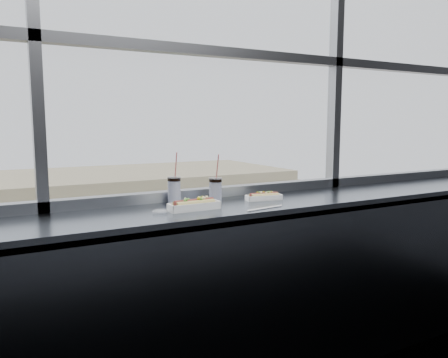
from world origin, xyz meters
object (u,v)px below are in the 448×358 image
soda_cup_left (174,188)px  tree_center (37,264)px  loose_straw (265,208)px  tree_right (165,240)px  hotdog_tray_right (264,196)px  wrapper (160,211)px  car_near_e (332,321)px  car_far_b (33,321)px  car_near_d (207,354)px  pedestrian_c (113,281)px  hotdog_tray_left (194,205)px  soda_cup_right (215,189)px  pedestrian_d (153,275)px

soda_cup_left → tree_center: (1.44, 28.09, -8.87)m
loose_straw → tree_right: (10.12, 28.49, -8.35)m
hotdog_tray_right → loose_straw: hotdog_tray_right is taller
wrapper → car_near_e: size_ratio=0.02×
hotdog_tray_right → car_far_b: hotdog_tray_right is taller
car_near_d → pedestrian_c: (-1.48, 12.73, -0.12)m
soda_cup_left → loose_straw: soda_cup_left is taller
car_near_d → tree_right: 12.53m
hotdog_tray_left → car_near_d: bearing=62.8°
loose_straw → car_far_b: bearing=80.5°
pedestrian_c → tree_right: tree_right is taller
soda_cup_left → soda_cup_right: size_ratio=1.04×
wrapper → car_far_b: bearing=87.8°
pedestrian_c → tree_right: bearing=-100.6°
car_near_e → pedestrian_d: (-6.70, 12.39, 0.01)m
pedestrian_d → hotdog_tray_right: bearing=162.4°
hotdog_tray_right → soda_cup_left: soda_cup_left is taller
soda_cup_right → car_near_d: bearing=64.2°
loose_straw → car_near_e: 25.48m
car_near_d → tree_right: bearing=-18.2°
hotdog_tray_left → tree_right: hotdog_tray_left is taller
car_far_b → tree_right: bearing=-62.4°
soda_cup_left → pedestrian_d: bearing=71.4°
wrapper → tree_center: (1.61, 28.32, -8.79)m
tree_center → pedestrian_c: bearing=8.1°
loose_straw → car_near_d: loose_straw is taller
car_near_e → tree_center: (-14.85, 12.00, 2.34)m
car_near_d → soda_cup_right: bearing=147.5°
loose_straw → tree_center: (1.07, 28.49, -8.79)m
loose_straw → pedestrian_d: 32.29m
soda_cup_right → loose_straw: (0.16, -0.28, -0.08)m
car_near_e → pedestrian_d: 14.09m
soda_cup_right → pedestrian_c: 31.68m
soda_cup_left → soda_cup_right: (0.21, -0.12, -0.00)m
hotdog_tray_right → car_far_b: size_ratio=0.04×
car_near_e → pedestrian_c: 16.02m
car_far_b → pedestrian_c: bearing=-45.6°
hotdog_tray_left → car_near_e: (16.27, 16.33, -11.14)m
soda_cup_right → car_far_b: bearing=88.7°
hotdog_tray_left → soda_cup_right: bearing=30.0°
soda_cup_right → car_near_d: soda_cup_right is taller
wrapper → tree_right: wrapper is taller
car_far_b → tree_center: bearing=-4.2°
wrapper → tree_right: (10.66, 28.32, -8.35)m
soda_cup_left → tree_center: size_ratio=0.06×
pedestrian_c → tree_center: tree_center is taller
hotdog_tray_left → tree_center: (1.42, 28.33, -8.81)m
loose_straw → car_near_e: bearing=37.5°
car_near_d → hotdog_tray_left: bearing=147.1°
wrapper → car_near_d: 21.33m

